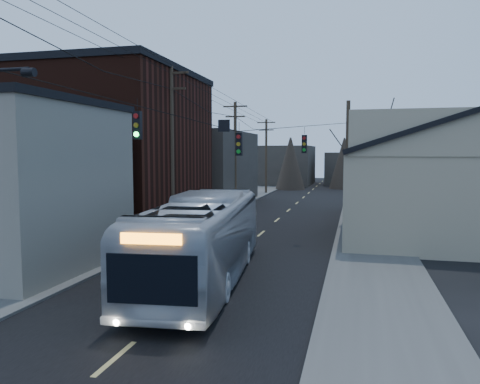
% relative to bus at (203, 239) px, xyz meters
% --- Properties ---
extents(road_surface, '(9.00, 110.00, 0.02)m').
position_rel_bus_xyz_m(road_surface, '(0.06, 21.09, -1.66)').
color(road_surface, black).
rests_on(road_surface, ground).
extents(sidewalk_left, '(4.00, 110.00, 0.12)m').
position_rel_bus_xyz_m(sidewalk_left, '(-6.44, 21.09, -1.61)').
color(sidewalk_left, '#474744').
rests_on(sidewalk_left, ground).
extents(sidewalk_right, '(4.00, 110.00, 0.12)m').
position_rel_bus_xyz_m(sidewalk_right, '(6.56, 21.09, -1.61)').
color(sidewalk_right, '#474744').
rests_on(sidewalk_right, ground).
extents(building_clapboard, '(8.00, 8.00, 7.00)m').
position_rel_bus_xyz_m(building_clapboard, '(-8.94, 0.09, 1.83)').
color(building_clapboard, gray).
rests_on(building_clapboard, ground).
extents(building_brick, '(10.00, 12.00, 10.00)m').
position_rel_bus_xyz_m(building_brick, '(-9.94, 11.09, 3.33)').
color(building_brick, black).
rests_on(building_brick, ground).
extents(building_left_far, '(9.00, 14.00, 7.00)m').
position_rel_bus_xyz_m(building_left_far, '(-9.44, 27.09, 1.83)').
color(building_left_far, '#36312B').
rests_on(building_left_far, ground).
extents(warehouse, '(16.16, 20.60, 7.73)m').
position_rel_bus_xyz_m(warehouse, '(13.06, 16.09, 1.03)').
color(warehouse, gray).
rests_on(warehouse, ground).
extents(building_far_left, '(10.00, 12.00, 6.00)m').
position_rel_bus_xyz_m(building_far_left, '(-5.94, 56.09, 1.33)').
color(building_far_left, '#36312B').
rests_on(building_far_left, ground).
extents(building_far_right, '(12.00, 14.00, 5.00)m').
position_rel_bus_xyz_m(building_far_right, '(7.06, 61.09, 0.83)').
color(building_far_right, '#36312B').
rests_on(building_far_right, ground).
extents(bare_tree, '(0.40, 0.40, 7.20)m').
position_rel_bus_xyz_m(bare_tree, '(6.56, 11.09, 1.93)').
color(bare_tree, black).
rests_on(bare_tree, ground).
extents(utility_lines, '(11.24, 45.28, 10.50)m').
position_rel_bus_xyz_m(utility_lines, '(-3.05, 15.23, 3.28)').
color(utility_lines, '#382B1E').
rests_on(utility_lines, ground).
extents(bus, '(3.97, 12.21, 3.34)m').
position_rel_bus_xyz_m(bus, '(0.00, 0.00, 0.00)').
color(bus, '#A5AAB1').
rests_on(bus, ground).
extents(parked_car, '(1.53, 4.27, 1.40)m').
position_rel_bus_xyz_m(parked_car, '(-4.24, 22.06, -0.97)').
color(parked_car, '#97989E').
rests_on(parked_car, ground).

